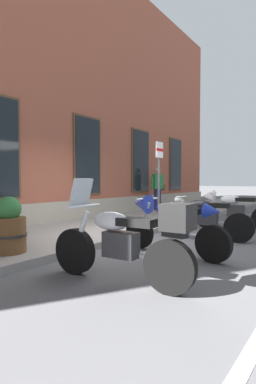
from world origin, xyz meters
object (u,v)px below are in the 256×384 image
motorcycle_black_naked (204,218)px  pedestrian_striped_shirt (158,186)px  motorcycle_white_sport (231,208)px  barrel_planter (9,228)px  motorcycle_silver_touring (125,240)px  motorcycle_blue_sport (169,222)px  parking_sign (159,170)px

motorcycle_black_naked → pedestrian_striped_shirt: bearing=40.8°
motorcycle_white_sport → barrel_planter: motorcycle_white_sport is taller
motorcycle_silver_touring → motorcycle_blue_sport: 1.74m
motorcycle_blue_sport → motorcycle_black_naked: (1.65, -0.00, -0.09)m
motorcycle_blue_sport → parking_sign: (2.66, 1.73, 1.05)m
pedestrian_striped_shirt → barrel_planter: pedestrian_striped_shirt is taller
motorcycle_blue_sport → pedestrian_striped_shirt: (5.87, 3.64, 0.53)m
motorcycle_black_naked → motorcycle_white_sport: size_ratio=0.96×
motorcycle_blue_sport → motorcycle_black_naked: bearing=-0.1°
motorcycle_silver_touring → barrel_planter: (-0.20, 2.20, -0.02)m
motorcycle_silver_touring → barrel_planter: motorcycle_silver_touring is taller
pedestrian_striped_shirt → barrel_planter: bearing=-167.3°
motorcycle_black_naked → pedestrian_striped_shirt: 5.61m
motorcycle_silver_touring → parking_sign: size_ratio=0.90×
motorcycle_silver_touring → motorcycle_blue_sport: motorcycle_silver_touring is taller
pedestrian_striped_shirt → motorcycle_white_sport: bearing=-123.8°
motorcycle_silver_touring → parking_sign: (4.37, 2.04, 1.06)m
barrel_planter → motorcycle_silver_touring: bearing=-84.9°
motorcycle_white_sport → barrel_planter: 5.64m
motorcycle_black_naked → barrel_planter: (-3.56, 1.89, 0.06)m
motorcycle_blue_sport → motorcycle_white_sport: 3.39m
motorcycle_silver_touring → motorcycle_white_sport: motorcycle_silver_touring is taller
motorcycle_black_naked → motorcycle_white_sport: 1.74m
motorcycle_white_sport → parking_sign: 2.20m
motorcycle_white_sport → pedestrian_striped_shirt: 4.49m
motorcycle_black_naked → parking_sign: (1.01, 1.74, 1.14)m
motorcycle_blue_sport → barrel_planter: barrel_planter is taller
motorcycle_silver_touring → motorcycle_blue_sport: size_ratio=0.97×
motorcycle_blue_sport → pedestrian_striped_shirt: bearing=31.8°
parking_sign → motorcycle_silver_touring: bearing=-155.0°
motorcycle_black_naked → motorcycle_blue_sport: bearing=179.9°
motorcycle_white_sport → parking_sign: (-0.73, 1.80, 1.05)m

